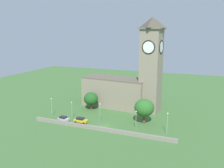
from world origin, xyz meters
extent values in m
plane|color=#3D6633|center=(0.00, 15.00, 0.00)|extent=(200.00, 200.00, 0.00)
cube|color=gray|center=(-4.64, 23.02, 5.71)|extent=(27.67, 13.38, 11.41)
cube|color=#5C5547|center=(-4.64, 23.02, 11.76)|extent=(27.59, 12.53, 0.70)
cube|color=gray|center=(10.44, 21.46, 15.77)|extent=(7.88, 7.88, 31.54)
cube|color=#675F4F|center=(10.44, 21.46, 31.79)|extent=(9.14, 9.14, 0.50)
pyramid|color=#484338|center=(10.44, 21.46, 34.02)|extent=(8.27, 8.27, 3.95)
cylinder|color=white|center=(10.06, 17.83, 25.23)|extent=(4.58, 0.59, 4.59)
torus|color=black|center=(10.06, 17.83, 25.23)|extent=(5.02, 0.93, 5.01)
cylinder|color=white|center=(14.06, 21.08, 25.23)|extent=(0.59, 4.58, 4.59)
torus|color=black|center=(14.06, 21.08, 25.23)|extent=(0.93, 5.02, 5.01)
cube|color=gray|center=(0.00, -3.06, 0.61)|extent=(48.58, 0.70, 1.22)
cube|color=silver|center=(-15.02, -0.33, 0.72)|extent=(4.21, 2.30, 0.80)
cube|color=#1E232B|center=(-15.22, -0.31, 1.44)|extent=(2.42, 1.89, 0.64)
cylinder|color=black|center=(-13.55, 0.47, 0.32)|extent=(0.68, 0.41, 0.64)
cylinder|color=black|center=(-13.75, -1.41, 0.32)|extent=(0.68, 0.41, 0.64)
cylinder|color=black|center=(-16.28, 0.75, 0.32)|extent=(0.68, 0.41, 0.64)
cylinder|color=black|center=(-16.48, -1.13, 0.32)|extent=(0.68, 0.41, 0.64)
cube|color=gold|center=(-8.68, 0.59, 0.78)|extent=(4.67, 1.82, 0.86)
cube|color=#1E232B|center=(-8.92, 0.60, 1.55)|extent=(2.62, 1.60, 0.68)
cylinder|color=black|center=(-7.09, 1.50, 0.34)|extent=(0.69, 0.33, 0.69)
cylinder|color=black|center=(-7.10, -0.31, 0.34)|extent=(0.69, 0.33, 0.69)
cylinder|color=black|center=(-10.27, 1.50, 0.34)|extent=(0.69, 0.33, 0.69)
cylinder|color=black|center=(-10.27, -0.31, 0.34)|extent=(0.69, 0.33, 0.69)
cylinder|color=#9EA0A5|center=(-22.03, 2.74, 3.20)|extent=(0.14, 0.14, 6.39)
sphere|color=#F4EFCC|center=(-22.03, 2.74, 6.61)|extent=(0.44, 0.44, 0.44)
cylinder|color=#9EA0A5|center=(-13.42, 2.65, 2.99)|extent=(0.14, 0.14, 5.99)
sphere|color=#F4EFCC|center=(-13.42, 2.65, 6.21)|extent=(0.44, 0.44, 0.44)
cylinder|color=#9EA0A5|center=(-2.40, 2.75, 3.31)|extent=(0.14, 0.14, 6.62)
sphere|color=#F4EFCC|center=(-2.40, 2.75, 6.84)|extent=(0.44, 0.44, 0.44)
cylinder|color=#9EA0A5|center=(10.43, 2.15, 2.88)|extent=(0.14, 0.14, 5.76)
sphere|color=#F4EFCC|center=(10.43, 2.15, 5.98)|extent=(0.44, 0.44, 0.44)
cylinder|color=#9EA0A5|center=(20.27, 2.15, 3.20)|extent=(0.14, 0.14, 6.39)
sphere|color=#F4EFCC|center=(20.27, 2.15, 6.61)|extent=(0.44, 0.44, 0.44)
cylinder|color=brown|center=(11.56, 8.11, 1.54)|extent=(0.93, 0.93, 3.08)
ellipsoid|color=#286023|center=(11.56, 8.11, 5.59)|extent=(6.67, 6.67, 6.00)
cylinder|color=brown|center=(-11.83, 14.66, 1.23)|extent=(0.79, 0.79, 2.45)
ellipsoid|color=#1E511E|center=(-11.83, 14.66, 4.58)|extent=(5.66, 5.66, 5.10)
camera|label=1|loc=(30.10, -67.90, 30.73)|focal=38.59mm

